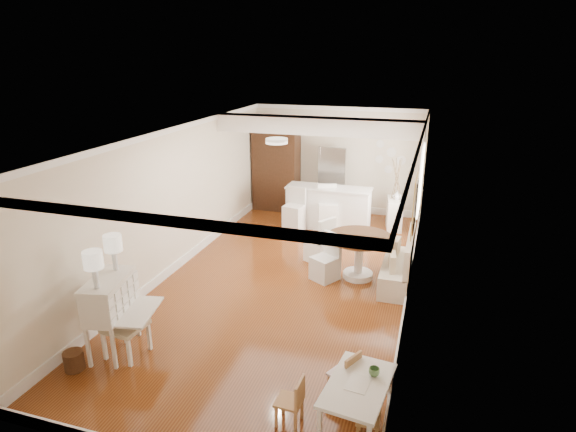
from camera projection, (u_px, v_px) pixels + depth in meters
The scene contains 20 objects.
room at pixel (293, 175), 8.78m from camera, with size 9.00×9.04×2.82m.
secretary_bureau at pixel (112, 315), 6.82m from camera, with size 0.91×0.92×1.16m, color white.
gustavian_armchair at pixel (125, 325), 6.76m from camera, with size 0.55×0.55×0.97m, color white.
wicker_basket at pixel (74, 361), 6.54m from camera, with size 0.27×0.27×0.27m, color #492A16.
kids_table at pixel (357, 403), 5.54m from camera, with size 0.66×1.10×0.55m, color white.
kids_chair_a at pixel (289, 400), 5.54m from camera, with size 0.30×0.30×0.62m, color tan.
kids_chair_b at pixel (344, 373), 5.99m from camera, with size 0.32×0.32×0.66m, color tan.
kids_chair_c at pixel (368, 418), 5.32m from camera, with size 0.26×0.26×0.54m, color tan.
banquette at pixel (397, 259), 8.87m from camera, with size 0.52×1.60×0.98m, color silver.
dining_table at pixel (359, 257), 9.13m from camera, with size 1.24×1.24×0.85m, color #4A2B17.
slip_chair_near at pixel (325, 257), 9.05m from camera, with size 0.43×0.45×0.90m, color silver.
slip_chair_far at pixel (319, 239), 9.85m from camera, with size 0.46×0.48×0.97m, color white.
breakfast_counter at pixel (328, 208), 11.74m from camera, with size 2.05×0.65×1.03m, color white.
bar_stool_left at pixel (294, 211), 11.42m from camera, with size 0.43×0.43×1.08m, color white.
bar_stool_right at pixel (327, 209), 11.52m from camera, with size 0.45×0.45×1.12m, color white.
pantry_cabinet at pixel (276, 168), 12.99m from camera, with size 1.20×0.60×2.30m, color #381E11.
fridge at pixel (345, 182), 12.51m from camera, with size 0.75×0.65×1.80m, color silver.
sideboard at pixel (394, 214), 11.76m from camera, with size 0.35×0.78×0.74m, color white.
pencil_cup at pixel (374, 372), 5.58m from camera, with size 0.13×0.13×0.10m, color #56874F.
branch_vase at pixel (397, 195), 11.60m from camera, with size 0.20×0.20×0.21m, color white.
Camera 1 is at (2.50, -7.86, 4.11)m, focal length 30.00 mm.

